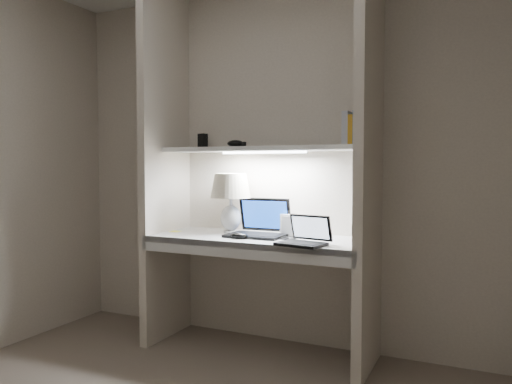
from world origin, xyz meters
The scene contains 17 objects.
back_wall centered at (0.00, 1.50, 1.25)m, with size 3.20×0.01×2.50m, color beige.
alcove_panel_left centered at (-0.73, 1.23, 1.25)m, with size 0.06×0.55×2.50m, color beige.
alcove_panel_right centered at (0.73, 1.23, 1.25)m, with size 0.06×0.55×2.50m, color beige.
desk centered at (0.00, 1.23, 0.75)m, with size 1.40×0.55×0.04m, color white.
desk_apron centered at (0.00, 0.96, 0.72)m, with size 1.46×0.03×0.10m, color silver.
shelf centered at (0.00, 1.32, 1.35)m, with size 1.40×0.36×0.03m, color silver.
strip_light centered at (0.00, 1.32, 1.33)m, with size 0.60×0.04×0.01m, color white.
table_lamp centered at (-0.25, 1.31, 1.05)m, with size 0.28×0.28×0.42m.
laptop_main centered at (-0.01, 1.27, 0.83)m, with size 0.37×0.32×0.25m.
laptop_netbook centered at (0.39, 1.04, 0.81)m, with size 0.31×0.28×0.17m.
speaker centered at (0.17, 1.36, 0.84)m, with size 0.10×0.07×0.15m, color silver.
mouse centered at (-0.07, 1.09, 0.79)m, with size 0.11×0.07×0.04m, color black.
cable_coil centered at (0.22, 1.22, 0.78)m, with size 0.10×0.10×0.01m, color black.
sticky_note centered at (-0.64, 1.21, 0.77)m, with size 0.07×0.07×0.00m, color yellow.
book_row centered at (0.65, 1.34, 1.46)m, with size 0.20×0.14×0.21m.
shelf_box centered at (-0.53, 1.41, 1.42)m, with size 0.06×0.04×0.11m, color black.
shelf_gadget centered at (-0.21, 1.32, 1.39)m, with size 0.12×0.08×0.05m, color black.
Camera 1 is at (1.38, -1.74, 1.24)m, focal length 35.00 mm.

